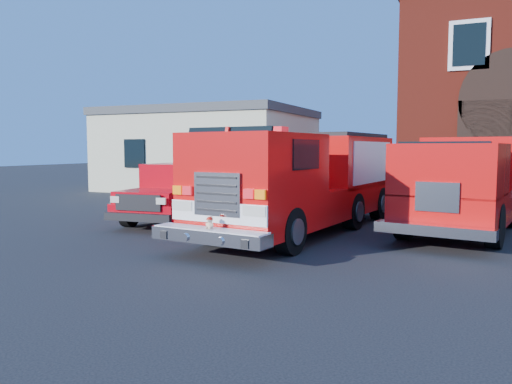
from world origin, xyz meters
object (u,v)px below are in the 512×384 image
at_px(side_building, 210,149).
at_px(fire_engine, 306,180).
at_px(secondary_truck, 470,179).
at_px(pickup_truck, 183,193).

relative_size(side_building, fire_engine, 1.13).
height_order(side_building, secondary_truck, side_building).
distance_m(side_building, fire_engine, 14.53).
height_order(side_building, pickup_truck, side_building).
height_order(pickup_truck, secondary_truck, secondary_truck).
bearing_deg(pickup_truck, side_building, 114.90).
xyz_separation_m(side_building, secondary_truck, (13.25, -8.99, -0.82)).
bearing_deg(pickup_truck, secondary_truck, 12.22).
xyz_separation_m(side_building, fire_engine, (9.19, -11.23, -0.80)).
bearing_deg(fire_engine, side_building, 129.29).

